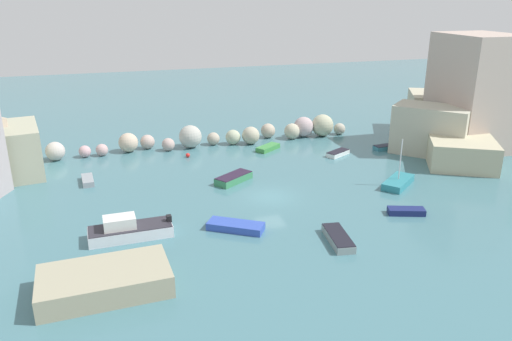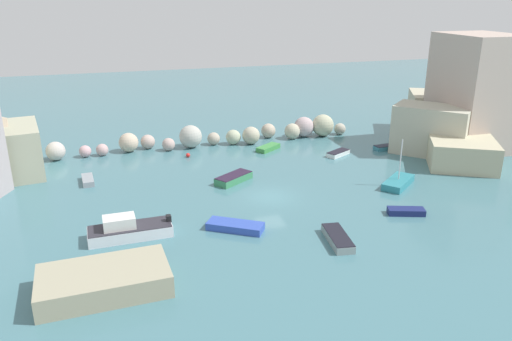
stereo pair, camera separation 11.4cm
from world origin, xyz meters
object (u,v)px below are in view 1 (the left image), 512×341
Objects in this scene: moored_boat_0 at (406,211)px; moored_boat_3 at (398,182)px; moored_boat_7 at (234,178)px; moored_boat_9 at (236,226)px; moored_boat_1 at (88,180)px; moored_boat_4 at (338,238)px; moored_boat_8 at (129,230)px; channel_buoy at (188,155)px; stone_dock at (105,281)px; moored_boat_5 at (384,147)px; moored_boat_2 at (268,148)px; moored_boat_6 at (338,153)px.

moored_boat_0 is 6.43m from moored_boat_3.
moored_boat_7 reaches higher than moored_boat_9.
moored_boat_4 reaches higher than moored_boat_1.
moored_boat_9 is (7.79, -1.07, -0.35)m from moored_boat_8.
moored_boat_7 is at bearing 119.93° from moored_boat_3.
moored_boat_7 reaches higher than channel_buoy.
moored_boat_8 reaches higher than moored_boat_4.
moored_boat_9 is (9.60, 5.67, -0.42)m from stone_dock.
moored_boat_7 is at bearing 8.60° from moored_boat_5.
moored_boat_0 is 21.87m from moored_boat_8.
moored_boat_7 is at bearing -110.35° from moored_boat_1.
stone_dock is at bearing -150.37° from moored_boat_0.
moored_boat_2 is at bearing 52.77° from stone_dock.
moored_boat_9 is at bearing -88.78° from channel_buoy.
moored_boat_0 is at bearing 10.32° from stone_dock.
moored_boat_3 is at bearing 83.92° from moored_boat_2.
moored_boat_9 is (10.77, -13.70, 0.03)m from moored_boat_1.
moored_boat_3 is 24.83m from moored_boat_8.
moored_boat_7 is at bearing 18.43° from moored_boat_2.
moored_boat_1 is at bearing -18.72° from moored_boat_9.
moored_boat_8 reaches higher than moored_boat_6.
stone_dock is at bearing 103.83° from moored_boat_4.
channel_buoy is at bearing 73.65° from moored_boat_7.
channel_buoy is 0.19× the size of moored_boat_5.
moored_boat_1 is 0.71× the size of moored_boat_4.
moored_boat_9 is at bearing -138.43° from moored_boat_7.
moored_boat_6 is at bearing 103.48° from moored_boat_0.
stone_dock is 32.14m from moored_boat_6.
moored_boat_7 is 0.92× the size of moored_boat_9.
channel_buoy is 9.23m from moored_boat_2.
moored_boat_2 is at bearing -80.24° from moored_boat_1.
moored_boat_3 is (27.59, -9.34, 0.09)m from moored_boat_1.
moored_boat_3 is 0.74× the size of moored_boat_8.
moored_boat_6 is at bearing -17.85° from moored_boat_4.
moored_boat_4 is (-7.41, -2.70, 0.05)m from moored_boat_0.
moored_boat_6 is at bearing -15.06° from channel_buoy.
moored_boat_2 is at bearing 19.38° from moored_boat_7.
stone_dock reaches higher than moored_boat_2.
moored_boat_6 is 0.77× the size of moored_boat_7.
moored_boat_4 reaches higher than moored_boat_6.
moored_boat_0 is at bearing -124.96° from moored_boat_6.
moored_boat_6 is at bearing 58.21° from moored_boat_3.
moored_boat_3 is 13.31m from moored_boat_4.
moored_boat_0 is at bearing 171.88° from moored_boat_8.
moored_boat_8 is (-21.73, 2.45, 0.38)m from moored_boat_0.
moored_boat_1 reaches higher than channel_buoy.
moored_boat_4 reaches higher than moored_boat_0.
moored_boat_1 is at bearing 129.44° from moored_boat_7.
moored_boat_5 is at bearing 84.04° from moored_boat_0.
moored_boat_1 is at bearing 167.90° from moored_boat_0.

